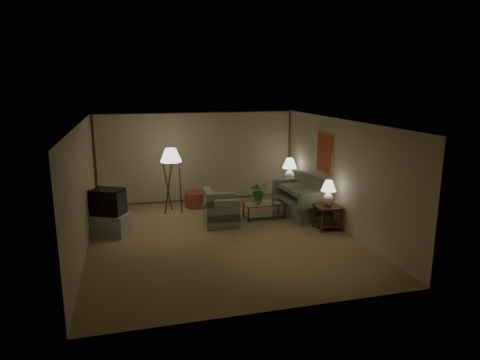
# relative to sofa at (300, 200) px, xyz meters

# --- Properties ---
(ground) EXTENTS (7.00, 7.00, 0.00)m
(ground) POSITION_rel_sofa_xyz_m (-2.50, -1.21, -0.40)
(ground) COLOR #9C8256
(ground) RESTS_ON ground
(room_shell) EXTENTS (6.04, 7.02, 2.72)m
(room_shell) POSITION_rel_sofa_xyz_m (-2.48, 0.30, 1.34)
(room_shell) COLOR beige
(room_shell) RESTS_ON ground
(sofa) EXTENTS (1.96, 1.19, 0.81)m
(sofa) POSITION_rel_sofa_xyz_m (0.00, 0.00, 0.00)
(sofa) COLOR gray
(sofa) RESTS_ON ground
(armchair) EXTENTS (0.96, 0.92, 0.73)m
(armchair) POSITION_rel_sofa_xyz_m (-2.31, -0.34, -0.04)
(armchair) COLOR gray
(armchair) RESTS_ON ground
(side_table_near) EXTENTS (0.60, 0.60, 0.60)m
(side_table_near) POSITION_rel_sofa_xyz_m (0.15, -1.35, 0.01)
(side_table_near) COLOR #371C0F
(side_table_near) RESTS_ON ground
(side_table_far) EXTENTS (0.46, 0.38, 0.60)m
(side_table_far) POSITION_rel_sofa_xyz_m (0.15, 1.25, -0.01)
(side_table_far) COLOR #371C0F
(side_table_far) RESTS_ON ground
(table_lamp_near) EXTENTS (0.37, 0.37, 0.64)m
(table_lamp_near) POSITION_rel_sofa_xyz_m (0.15, -1.35, 0.57)
(table_lamp_near) COLOR white
(table_lamp_near) RESTS_ON side_table_near
(table_lamp_far) EXTENTS (0.43, 0.43, 0.75)m
(table_lamp_far) POSITION_rel_sofa_xyz_m (0.15, 1.25, 0.64)
(table_lamp_far) COLOR white
(table_lamp_far) RESTS_ON side_table_far
(coffee_table) EXTENTS (1.13, 0.62, 0.41)m
(coffee_table) POSITION_rel_sofa_xyz_m (-1.08, -0.10, -0.13)
(coffee_table) COLOR silver
(coffee_table) RESTS_ON ground
(tv_cabinet) EXTENTS (1.35, 1.28, 0.50)m
(tv_cabinet) POSITION_rel_sofa_xyz_m (-5.05, -0.34, -0.15)
(tv_cabinet) COLOR #B4B4B6
(tv_cabinet) RESTS_ON ground
(crt_tv) EXTENTS (1.13, 1.09, 0.61)m
(crt_tv) POSITION_rel_sofa_xyz_m (-5.05, -0.34, 0.40)
(crt_tv) COLOR black
(crt_tv) RESTS_ON tv_cabinet
(floor_lamp) EXTENTS (0.59, 0.59, 1.81)m
(floor_lamp) POSITION_rel_sofa_xyz_m (-3.40, 1.04, 0.54)
(floor_lamp) COLOR #371C0F
(floor_lamp) RESTS_ON ground
(ottoman) EXTENTS (0.70, 0.70, 0.44)m
(ottoman) POSITION_rel_sofa_xyz_m (-2.67, 1.44, -0.18)
(ottoman) COLOR #984B33
(ottoman) RESTS_ON ground
(vase) EXTENTS (0.16, 0.16, 0.14)m
(vase) POSITION_rel_sofa_xyz_m (-1.23, -0.10, 0.08)
(vase) COLOR white
(vase) RESTS_ON coffee_table
(flowers) EXTENTS (0.47, 0.41, 0.51)m
(flowers) POSITION_rel_sofa_xyz_m (-1.23, -0.10, 0.41)
(flowers) COLOR #3B7F38
(flowers) RESTS_ON vase
(book) EXTENTS (0.19, 0.24, 0.02)m
(book) POSITION_rel_sofa_xyz_m (-0.83, -0.20, 0.02)
(book) COLOR olive
(book) RESTS_ON coffee_table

